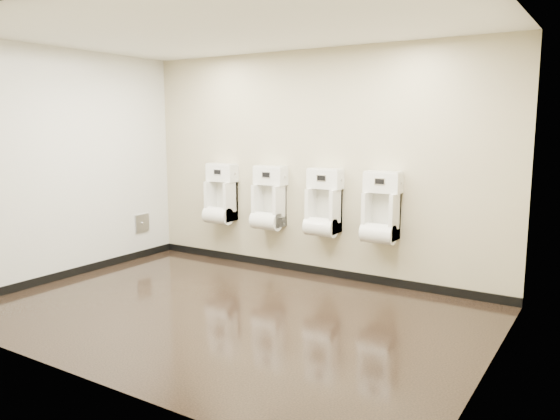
# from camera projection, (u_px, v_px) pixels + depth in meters

# --- Properties ---
(ground) EXTENTS (5.00, 3.50, 0.00)m
(ground) POSITION_uv_depth(u_px,v_px,m) (230.00, 312.00, 5.55)
(ground) COLOR black
(ground) RESTS_ON ground
(ceiling) EXTENTS (5.00, 3.50, 0.00)m
(ceiling) POSITION_uv_depth(u_px,v_px,m) (225.00, 27.00, 5.12)
(ceiling) COLOR silver
(back_wall) EXTENTS (5.00, 0.02, 2.80)m
(back_wall) POSITION_uv_depth(u_px,v_px,m) (314.00, 164.00, 6.80)
(back_wall) COLOR #B9B08A
(back_wall) RESTS_ON ground
(front_wall) EXTENTS (5.00, 0.02, 2.80)m
(front_wall) POSITION_uv_depth(u_px,v_px,m) (76.00, 194.00, 3.87)
(front_wall) COLOR #B9B08A
(front_wall) RESTS_ON ground
(left_wall) EXTENTS (0.02, 3.50, 2.80)m
(left_wall) POSITION_uv_depth(u_px,v_px,m) (65.00, 165.00, 6.65)
(left_wall) COLOR #B9B08A
(left_wall) RESTS_ON ground
(right_wall) EXTENTS (0.02, 3.50, 2.80)m
(right_wall) POSITION_uv_depth(u_px,v_px,m) (497.00, 192.00, 4.02)
(right_wall) COLOR #B9B08A
(right_wall) RESTS_ON ground
(tile_overlay_left) EXTENTS (0.01, 3.50, 2.80)m
(tile_overlay_left) POSITION_uv_depth(u_px,v_px,m) (65.00, 165.00, 6.65)
(tile_overlay_left) COLOR silver
(tile_overlay_left) RESTS_ON ground
(skirting_back) EXTENTS (5.00, 0.02, 0.10)m
(skirting_back) POSITION_uv_depth(u_px,v_px,m) (312.00, 270.00, 6.99)
(skirting_back) COLOR black
(skirting_back) RESTS_ON ground
(skirting_left) EXTENTS (0.02, 3.50, 0.10)m
(skirting_left) POSITION_uv_depth(u_px,v_px,m) (72.00, 273.00, 6.85)
(skirting_left) COLOR black
(skirting_left) RESTS_ON ground
(access_panel) EXTENTS (0.04, 0.25, 0.25)m
(access_panel) POSITION_uv_depth(u_px,v_px,m) (142.00, 223.00, 7.78)
(access_panel) COLOR #9E9EA3
(access_panel) RESTS_ON left_wall
(urinal_0) EXTENTS (0.43, 0.33, 0.81)m
(urinal_0) POSITION_uv_depth(u_px,v_px,m) (221.00, 198.00, 7.48)
(urinal_0) COLOR white
(urinal_0) RESTS_ON back_wall
(urinal_1) EXTENTS (0.43, 0.33, 0.81)m
(urinal_1) POSITION_uv_depth(u_px,v_px,m) (269.00, 203.00, 7.06)
(urinal_1) COLOR white
(urinal_1) RESTS_ON back_wall
(urinal_2) EXTENTS (0.43, 0.33, 0.81)m
(urinal_2) POSITION_uv_depth(u_px,v_px,m) (323.00, 208.00, 6.64)
(urinal_2) COLOR white
(urinal_2) RESTS_ON back_wall
(urinal_3) EXTENTS (0.43, 0.33, 0.81)m
(urinal_3) POSITION_uv_depth(u_px,v_px,m) (381.00, 213.00, 6.25)
(urinal_3) COLOR white
(urinal_3) RESTS_ON back_wall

